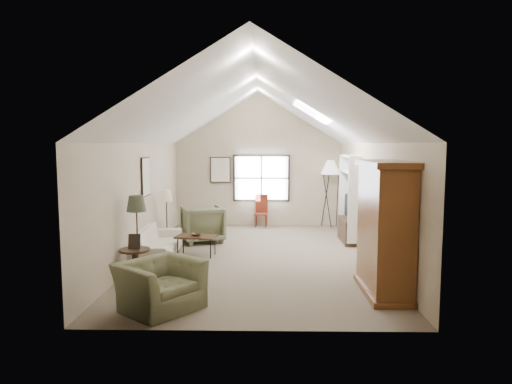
{
  "coord_description": "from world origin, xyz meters",
  "views": [
    {
      "loc": [
        0.19,
        -9.85,
        2.48
      ],
      "look_at": [
        0.0,
        0.4,
        1.4
      ],
      "focal_mm": 32.0,
      "sensor_mm": 36.0,
      "label": 1
    }
  ],
  "objects_px": {
    "armoire": "(385,228)",
    "side_chair": "(261,211)",
    "side_table": "(135,264)",
    "armchair_far": "(203,224)",
    "sofa": "(156,243)",
    "armchair_near": "(160,285)",
    "coffee_table": "(197,246)"
  },
  "relations": [
    {
      "from": "side_table",
      "to": "side_chair",
      "type": "xyz_separation_m",
      "value": [
        2.29,
        5.36,
        0.2
      ]
    },
    {
      "from": "armchair_near",
      "to": "coffee_table",
      "type": "relative_size",
      "value": 1.26
    },
    {
      "from": "sofa",
      "to": "side_table",
      "type": "relative_size",
      "value": 3.99
    },
    {
      "from": "armchair_near",
      "to": "armchair_far",
      "type": "height_order",
      "value": "armchair_far"
    },
    {
      "from": "armchair_far",
      "to": "coffee_table",
      "type": "relative_size",
      "value": 1.14
    },
    {
      "from": "armoire",
      "to": "side_table",
      "type": "height_order",
      "value": "armoire"
    },
    {
      "from": "armoire",
      "to": "side_chair",
      "type": "relative_size",
      "value": 2.29
    },
    {
      "from": "armoire",
      "to": "side_table",
      "type": "relative_size",
      "value": 3.94
    },
    {
      "from": "armoire",
      "to": "sofa",
      "type": "relative_size",
      "value": 0.99
    },
    {
      "from": "side_chair",
      "to": "side_table",
      "type": "bearing_deg",
      "value": -106.52
    },
    {
      "from": "armchair_near",
      "to": "side_chair",
      "type": "relative_size",
      "value": 1.17
    },
    {
      "from": "coffee_table",
      "to": "side_table",
      "type": "xyz_separation_m",
      "value": [
        -0.88,
        -1.75,
        0.05
      ]
    },
    {
      "from": "armchair_near",
      "to": "side_table",
      "type": "bearing_deg",
      "value": 67.64
    },
    {
      "from": "armchair_near",
      "to": "sofa",
      "type": "bearing_deg",
      "value": 54.31
    },
    {
      "from": "armchair_far",
      "to": "armchair_near",
      "type": "bearing_deg",
      "value": 70.48
    },
    {
      "from": "armoire",
      "to": "side_chair",
      "type": "bearing_deg",
      "value": 108.92
    },
    {
      "from": "side_table",
      "to": "armchair_far",
      "type": "bearing_deg",
      "value": 75.7
    },
    {
      "from": "armoire",
      "to": "coffee_table",
      "type": "xyz_separation_m",
      "value": [
        -3.5,
        2.48,
        -0.87
      ]
    },
    {
      "from": "armoire",
      "to": "side_chair",
      "type": "distance_m",
      "value": 6.48
    },
    {
      "from": "armoire",
      "to": "side_table",
      "type": "bearing_deg",
      "value": 170.47
    },
    {
      "from": "sofa",
      "to": "side_chair",
      "type": "relative_size",
      "value": 2.32
    },
    {
      "from": "sofa",
      "to": "armchair_near",
      "type": "relative_size",
      "value": 1.99
    },
    {
      "from": "side_chair",
      "to": "armoire",
      "type": "bearing_deg",
      "value": -64.49
    },
    {
      "from": "coffee_table",
      "to": "side_table",
      "type": "height_order",
      "value": "side_table"
    },
    {
      "from": "armchair_far",
      "to": "sofa",
      "type": "bearing_deg",
      "value": 43.61
    },
    {
      "from": "armoire",
      "to": "side_table",
      "type": "distance_m",
      "value": 4.52
    },
    {
      "from": "side_table",
      "to": "armoire",
      "type": "bearing_deg",
      "value": -9.53
    },
    {
      "from": "sofa",
      "to": "coffee_table",
      "type": "bearing_deg",
      "value": -82.6
    },
    {
      "from": "sofa",
      "to": "armchair_far",
      "type": "relative_size",
      "value": 2.21
    },
    {
      "from": "armoire",
      "to": "coffee_table",
      "type": "relative_size",
      "value": 2.48
    },
    {
      "from": "sofa",
      "to": "armchair_far",
      "type": "bearing_deg",
      "value": -28.95
    },
    {
      "from": "sofa",
      "to": "coffee_table",
      "type": "distance_m",
      "value": 0.9
    }
  ]
}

